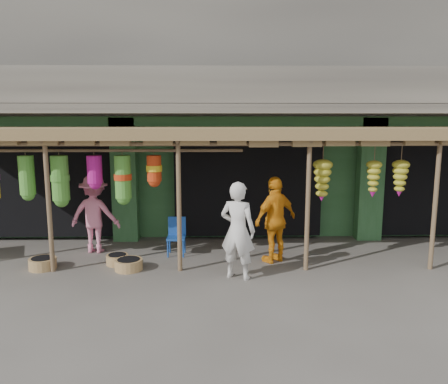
{
  "coord_description": "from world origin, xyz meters",
  "views": [
    {
      "loc": [
        -0.78,
        -8.48,
        2.97
      ],
      "look_at": [
        -0.61,
        1.0,
        1.38
      ],
      "focal_mm": 35.0,
      "sensor_mm": 36.0,
      "label": 1
    }
  ],
  "objects_px": {
    "person_front": "(238,231)",
    "person_shopper": "(95,214)",
    "blue_chair": "(177,234)",
    "person_vendor": "(276,220)"
  },
  "relations": [
    {
      "from": "person_front",
      "to": "person_shopper",
      "type": "distance_m",
      "value": 3.56
    },
    {
      "from": "person_front",
      "to": "person_shopper",
      "type": "relative_size",
      "value": 1.05
    },
    {
      "from": "blue_chair",
      "to": "person_shopper",
      "type": "distance_m",
      "value": 1.9
    },
    {
      "from": "blue_chair",
      "to": "person_vendor",
      "type": "xyz_separation_m",
      "value": [
        2.11,
        -0.55,
        0.44
      ]
    },
    {
      "from": "blue_chair",
      "to": "person_vendor",
      "type": "height_order",
      "value": "person_vendor"
    },
    {
      "from": "person_front",
      "to": "blue_chair",
      "type": "bearing_deg",
      "value": -26.59
    },
    {
      "from": "person_front",
      "to": "person_shopper",
      "type": "bearing_deg",
      "value": -5.82
    },
    {
      "from": "person_shopper",
      "to": "blue_chair",
      "type": "bearing_deg",
      "value": -178.81
    },
    {
      "from": "blue_chair",
      "to": "person_shopper",
      "type": "xyz_separation_m",
      "value": [
        -1.84,
        0.22,
        0.41
      ]
    },
    {
      "from": "blue_chair",
      "to": "person_vendor",
      "type": "distance_m",
      "value": 2.22
    }
  ]
}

